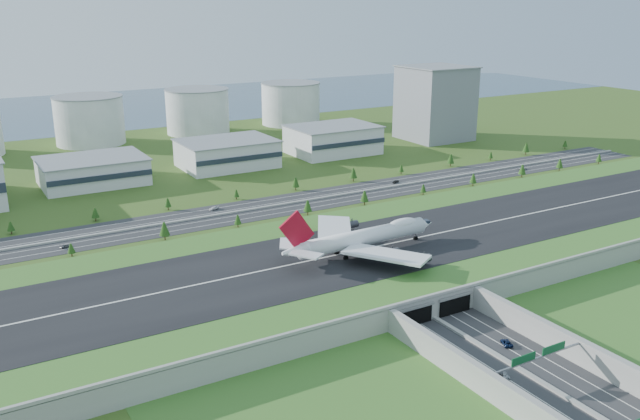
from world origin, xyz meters
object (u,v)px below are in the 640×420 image
car_2 (507,343)px  car_5 (396,182)px  car_4 (65,246)px  car_6 (522,168)px  office_tower (435,103)px  car_0 (504,374)px  boeing_747 (362,237)px  car_7 (214,208)px

car_2 → car_5: 196.94m
car_2 → car_4: 191.07m
car_5 → car_6: size_ratio=0.83×
car_5 → office_tower: bearing=107.7°
car_2 → car_0: bearing=67.0°
car_0 → car_4: car_0 is taller
office_tower → car_6: bearing=-98.4°
car_4 → car_6: bearing=-112.4°
boeing_747 → car_6: boeing_747 is taller
office_tower → car_5: bearing=-138.3°
boeing_747 → car_0: (-8.34, -86.87, -13.43)m
car_4 → car_2: bearing=-170.2°
car_7 → car_5: bearing=71.1°
car_4 → car_7: bearing=-98.3°
car_0 → car_4: size_ratio=1.07×
boeing_747 → car_7: size_ratio=12.82×
boeing_747 → car_2: size_ratio=13.16×
office_tower → car_7: size_ratio=9.68×
office_tower → car_5: 143.71m
car_7 → car_4: bearing=-92.4°
car_4 → car_5: car_5 is taller
car_0 → car_7: 194.50m
car_2 → car_4: car_2 is taller
boeing_747 → car_0: 88.30m
car_2 → car_6: (176.34, 162.82, 0.05)m
office_tower → car_4: bearing=-159.6°
car_2 → car_7: size_ratio=0.97×
boeing_747 → car_5: (92.76, 103.28, -13.44)m
car_7 → office_tower: bearing=95.5°
office_tower → boeing_747: (-198.17, -197.27, -13.13)m
office_tower → car_4: size_ratio=12.33×
car_5 → car_0: bearing=-52.0°
boeing_747 → car_0: size_ratio=15.22×
boeing_747 → car_7: 109.97m
office_tower → car_7: office_tower is taller
car_0 → car_6: 259.58m
car_2 → car_6: car_6 is taller
car_0 → car_6: car_6 is taller
car_0 → car_5: (101.10, 190.15, -0.01)m
car_0 → car_7: (-11.79, 194.14, 0.01)m
car_5 → car_6: bearing=57.2°
office_tower → car_2: office_tower is taller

